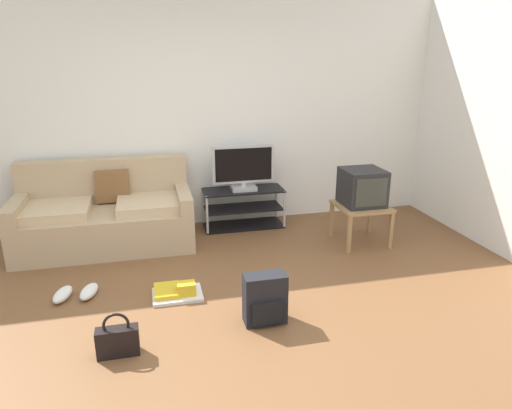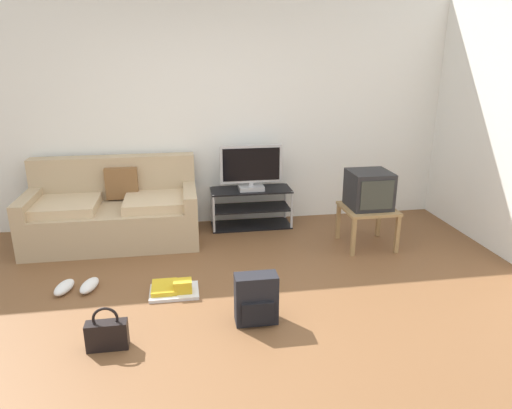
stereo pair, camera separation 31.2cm
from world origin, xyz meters
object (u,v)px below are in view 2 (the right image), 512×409
at_px(handbag, 107,334).
at_px(backpack, 256,299).
at_px(side_table, 368,213).
at_px(crt_tv, 369,189).
at_px(flat_tv, 251,168).
at_px(couch, 114,212).
at_px(sneakers_pair, 77,286).
at_px(floor_tray, 173,289).
at_px(tv_stand, 251,208).

bearing_deg(handbag, backpack, 8.79).
distance_m(side_table, crt_tv, 0.26).
bearing_deg(crt_tv, side_table, -90.00).
bearing_deg(flat_tv, couch, -173.82).
bearing_deg(sneakers_pair, floor_tray, -12.11).
xyz_separation_m(flat_tv, backpack, (-0.28, -2.11, -0.54)).
relative_size(crt_tv, backpack, 1.07).
relative_size(handbag, floor_tray, 0.78).
height_order(tv_stand, floor_tray, tv_stand).
bearing_deg(side_table, sneakers_pair, -168.92).
bearing_deg(sneakers_pair, tv_stand, 37.76).
relative_size(side_table, sneakers_pair, 1.33).
bearing_deg(floor_tray, side_table, 19.96).
bearing_deg(side_table, handbag, -149.63).
distance_m(side_table, floor_tray, 2.25).
relative_size(couch, sneakers_pair, 4.48).
bearing_deg(side_table, flat_tv, 146.01).
height_order(side_table, crt_tv, crt_tv).
bearing_deg(tv_stand, couch, -173.02).
relative_size(sneakers_pair, floor_tray, 0.96).
distance_m(sneakers_pair, floor_tray, 0.87).
height_order(couch, sneakers_pair, couch).
height_order(tv_stand, crt_tv, crt_tv).
relative_size(tv_stand, sneakers_pair, 2.35).
distance_m(tv_stand, flat_tv, 0.50).
bearing_deg(flat_tv, tv_stand, 90.00).
bearing_deg(couch, backpack, -56.02).
height_order(side_table, sneakers_pair, side_table).
bearing_deg(crt_tv, tv_stand, 145.80).
bearing_deg(handbag, side_table, 30.37).
relative_size(backpack, sneakers_pair, 0.99).
height_order(crt_tv, handbag, crt_tv).
xyz_separation_m(crt_tv, sneakers_pair, (-2.95, -0.59, -0.60)).
distance_m(couch, side_table, 2.82).
bearing_deg(couch, side_table, -12.55).
xyz_separation_m(tv_stand, sneakers_pair, (-1.79, -1.38, -0.19)).
distance_m(tv_stand, sneakers_pair, 2.27).
bearing_deg(flat_tv, sneakers_pair, -142.69).
bearing_deg(flat_tv, handbag, -121.40).
bearing_deg(backpack, sneakers_pair, 177.35).
relative_size(side_table, handbag, 1.64).
bearing_deg(side_table, floor_tray, -160.04).
xyz_separation_m(flat_tv, side_table, (1.16, -0.78, -0.36)).
relative_size(backpack, handbag, 1.22).
relative_size(couch, flat_tv, 2.51).
height_order(handbag, sneakers_pair, handbag).
bearing_deg(backpack, crt_tv, 66.66).
bearing_deg(handbag, couch, 95.24).
relative_size(crt_tv, floor_tray, 1.01).
height_order(crt_tv, backpack, crt_tv).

